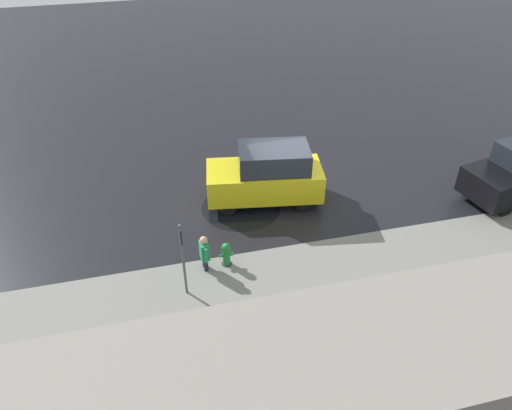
# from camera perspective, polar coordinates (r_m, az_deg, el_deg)

# --- Properties ---
(ground_plane) EXTENTS (60.00, 60.00, 0.00)m
(ground_plane) POSITION_cam_1_polar(r_m,az_deg,el_deg) (17.73, 3.81, 0.94)
(ground_plane) COLOR black
(kerb_strip) EXTENTS (24.00, 3.20, 0.04)m
(kerb_strip) POSITION_cam_1_polar(r_m,az_deg,el_deg) (14.68, 8.67, -8.11)
(kerb_strip) COLOR slate
(kerb_strip) RESTS_ON ground
(moving_hatchback) EXTENTS (4.12, 2.30, 2.06)m
(moving_hatchback) POSITION_cam_1_polar(r_m,az_deg,el_deg) (16.99, 1.25, 3.45)
(moving_hatchback) COLOR yellow
(moving_hatchback) RESTS_ON ground
(fire_hydrant) EXTENTS (0.42, 0.31, 0.80)m
(fire_hydrant) POSITION_cam_1_polar(r_m,az_deg,el_deg) (14.68, -3.41, -5.67)
(fire_hydrant) COLOR #197A2D
(fire_hydrant) RESTS_ON ground
(pedestrian) EXTENTS (0.26, 0.57, 1.22)m
(pedestrian) POSITION_cam_1_polar(r_m,az_deg,el_deg) (14.40, -5.91, -5.32)
(pedestrian) COLOR #1E8C4C
(pedestrian) RESTS_ON ground
(metal_railing) EXTENTS (10.28, 0.04, 1.05)m
(metal_railing) POSITION_cam_1_polar(r_m,az_deg,el_deg) (13.55, 14.85, -9.42)
(metal_railing) COLOR #B7BABF
(metal_railing) RESTS_ON ground
(sign_post) EXTENTS (0.07, 0.44, 2.40)m
(sign_post) POSITION_cam_1_polar(r_m,az_deg,el_deg) (13.14, -8.44, -5.12)
(sign_post) COLOR #4C4C51
(sign_post) RESTS_ON ground
(puddle_patch) EXTENTS (2.73, 2.73, 0.01)m
(puddle_patch) POSITION_cam_1_polar(r_m,az_deg,el_deg) (17.19, -1.70, -0.24)
(puddle_patch) COLOR black
(puddle_patch) RESTS_ON ground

